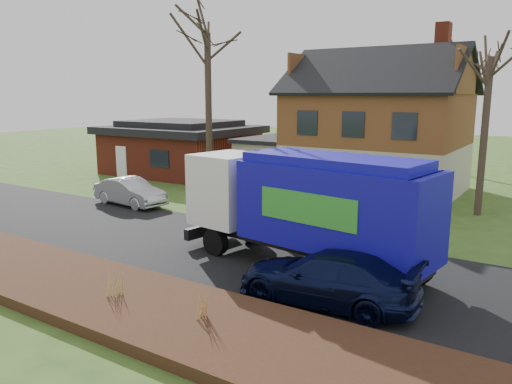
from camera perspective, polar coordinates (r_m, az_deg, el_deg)
The scene contains 13 objects.
ground at distance 18.87m, azimuth -7.08°, elevation -5.92°, with size 120.00×120.00×0.00m, color #33511B.
road at distance 18.86m, azimuth -7.09°, elevation -5.89°, with size 80.00×7.00×0.02m, color black.
mulch_verge at distance 15.38m, azimuth -20.05°, elevation -9.95°, with size 80.00×3.50×0.30m, color black.
main_house at distance 29.53m, azimuth 12.82°, elevation 7.98°, with size 12.95×8.95×9.26m.
ranch_house at distance 35.92m, azimuth -8.57°, elevation 5.09°, with size 9.80×8.20×3.70m.
garbage_truck at distance 15.72m, azimuth 5.90°, elevation -1.30°, with size 8.89×3.49×3.71m.
silver_sedan at distance 25.82m, azimuth -14.17°, elevation 0.02°, with size 1.45×4.16×1.37m, color #ACAEB4.
navy_wagon at distance 13.57m, azimuth 8.13°, elevation -9.68°, with size 1.98×4.88×1.42m, color black.
tree_front_west at distance 28.31m, azimuth -5.65°, elevation 20.21°, with size 4.09×4.09×12.14m.
tree_front_east at distance 24.92m, azimuth 25.51°, elevation 16.48°, with size 3.67×3.67×10.19m.
tree_back at distance 37.68m, azimuth 22.83°, elevation 15.07°, with size 3.28×3.28×10.38m.
grass_clump_mid at distance 13.68m, azimuth -15.76°, elevation -9.69°, with size 0.31×0.26×0.87m.
grass_clump_east at distance 12.04m, azimuth -6.32°, elevation -12.31°, with size 0.34×0.28×0.86m.
Camera 1 is at (11.66, -13.77, 5.49)m, focal length 35.00 mm.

